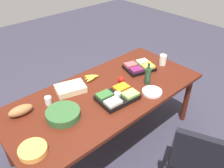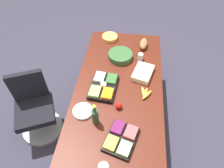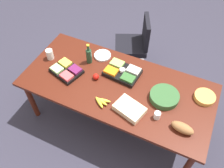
% 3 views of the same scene
% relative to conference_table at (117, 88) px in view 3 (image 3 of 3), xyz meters
% --- Properties ---
extents(ground_plane, '(10.00, 10.00, 0.00)m').
position_rel_conference_table_xyz_m(ground_plane, '(0.00, 0.00, -0.69)').
color(ground_plane, '#333140').
extents(conference_table, '(2.30, 1.05, 0.76)m').
position_rel_conference_table_xyz_m(conference_table, '(0.00, 0.00, 0.00)').
color(conference_table, '#4C1A0F').
rests_on(conference_table, ground).
extents(office_chair, '(0.63, 0.63, 0.92)m').
position_rel_conference_table_xyz_m(office_chair, '(-0.19, 1.07, -0.33)').
color(office_chair, gray).
rests_on(office_chair, ground).
extents(wine_bottle, '(0.08, 0.08, 0.29)m').
position_rel_conference_table_xyz_m(wine_bottle, '(-0.48, 0.19, 0.18)').
color(wine_bottle, '#234129').
rests_on(wine_bottle, conference_table).
extents(apple_red, '(0.10, 0.10, 0.08)m').
position_rel_conference_table_xyz_m(apple_red, '(-0.27, -0.03, 0.11)').
color(apple_red, red).
rests_on(apple_red, conference_table).
extents(chip_bowl, '(0.25, 0.25, 0.05)m').
position_rel_conference_table_xyz_m(chip_bowl, '(0.99, 0.23, 0.09)').
color(chip_bowl, gold).
rests_on(chip_bowl, conference_table).
extents(paper_cup, '(0.08, 0.08, 0.09)m').
position_rel_conference_table_xyz_m(paper_cup, '(0.58, -0.24, 0.11)').
color(paper_cup, white).
rests_on(paper_cup, conference_table).
extents(salad_bowl, '(0.42, 0.42, 0.08)m').
position_rel_conference_table_xyz_m(salad_bowl, '(0.57, 0.03, 0.11)').
color(salad_bowl, '#315C2F').
rests_on(salad_bowl, conference_table).
extents(mayo_jar, '(0.09, 0.09, 0.14)m').
position_rel_conference_table_xyz_m(mayo_jar, '(-0.97, 0.03, 0.14)').
color(mayo_jar, white).
rests_on(mayo_jar, conference_table).
extents(veggie_tray, '(0.44, 0.34, 0.09)m').
position_rel_conference_table_xyz_m(veggie_tray, '(-0.01, 0.18, 0.10)').
color(veggie_tray, black).
rests_on(veggie_tray, conference_table).
extents(sheet_cake, '(0.37, 0.30, 0.07)m').
position_rel_conference_table_xyz_m(sheet_cake, '(0.28, -0.28, 0.10)').
color(sheet_cake, beige).
rests_on(sheet_cake, conference_table).
extents(bread_loaf, '(0.25, 0.13, 0.10)m').
position_rel_conference_table_xyz_m(bread_loaf, '(0.86, -0.28, 0.12)').
color(bread_loaf, '#9A6439').
rests_on(bread_loaf, conference_table).
extents(fruit_platter, '(0.42, 0.37, 0.07)m').
position_rel_conference_table_xyz_m(fruit_platter, '(-0.65, -0.09, 0.10)').
color(fruit_platter, black).
rests_on(fruit_platter, conference_table).
extents(paper_plate_stack, '(0.23, 0.23, 0.03)m').
position_rel_conference_table_xyz_m(paper_plate_stack, '(-0.37, 0.36, 0.08)').
color(paper_plate_stack, white).
rests_on(paper_plate_stack, conference_table).
extents(banana_bunch, '(0.20, 0.14, 0.04)m').
position_rel_conference_table_xyz_m(banana_bunch, '(-0.05, -0.32, 0.09)').
color(banana_bunch, yellow).
rests_on(banana_bunch, conference_table).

